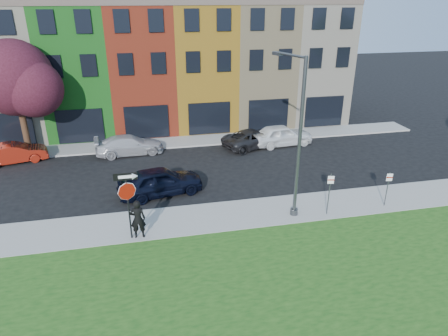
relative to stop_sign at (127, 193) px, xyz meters
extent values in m
plane|color=black|center=(6.31, -1.88, -2.51)|extent=(120.00, 120.00, 0.00)
cube|color=gray|center=(8.31, 1.12, -2.45)|extent=(40.00, 3.00, 0.12)
cube|color=gray|center=(3.31, 13.12, -2.45)|extent=(40.00, 2.40, 0.12)
cube|color=#BCB99C|center=(-8.69, 19.32, 2.49)|extent=(5.00, 10.00, 10.00)
cube|color=#258524|center=(-3.69, 19.32, 2.49)|extent=(5.00, 10.00, 10.00)
cube|color=#A7321B|center=(1.31, 19.32, 2.49)|extent=(5.00, 10.00, 10.00)
cube|color=gold|center=(6.31, 19.32, 2.49)|extent=(5.00, 10.00, 10.00)
cube|color=tan|center=(11.31, 19.32, 2.49)|extent=(5.00, 10.00, 10.00)
cube|color=#BEB4A1|center=(16.31, 19.32, 2.49)|extent=(5.00, 10.00, 10.00)
cube|color=black|center=(3.81, 14.26, -1.01)|extent=(30.00, 0.12, 2.60)
cylinder|color=black|center=(0.00, 0.02, -0.74)|extent=(0.08, 0.08, 3.28)
cylinder|color=white|center=(0.00, 0.00, 0.08)|extent=(0.87, 0.03, 0.87)
cylinder|color=maroon|center=(0.00, -0.03, 0.08)|extent=(0.83, 0.02, 0.83)
cube|color=black|center=(0.00, 0.00, 0.80)|extent=(1.05, 0.04, 0.34)
cube|color=white|center=(0.00, -0.03, 0.80)|extent=(0.66, 0.02, 0.14)
imported|color=black|center=(0.36, 0.02, -1.41)|extent=(0.76, 0.54, 1.94)
imported|color=black|center=(1.68, 4.51, -1.68)|extent=(3.81, 5.60, 1.65)
imported|color=maroon|center=(-7.83, 11.47, -1.81)|extent=(3.44, 4.89, 1.38)
imported|color=#ADADB2|center=(-0.10, 11.45, -1.81)|extent=(2.89, 5.19, 1.40)
imported|color=black|center=(9.15, 11.04, -1.82)|extent=(5.43, 6.37, 1.36)
imported|color=white|center=(11.35, 10.96, -1.70)|extent=(2.81, 5.09, 1.61)
cylinder|color=#47494C|center=(8.31, 0.48, 1.66)|extent=(0.18, 0.18, 8.09)
cylinder|color=#47494C|center=(8.31, 0.48, -2.24)|extent=(0.40, 0.40, 0.30)
cylinder|color=#47494C|center=(8.00, 1.43, 5.60)|extent=(0.73, 1.94, 0.12)
cube|color=#47494C|center=(7.66, 2.47, 5.55)|extent=(0.41, 0.60, 0.16)
cylinder|color=#47494C|center=(10.02, 0.17, -1.24)|extent=(0.05, 0.05, 2.30)
cube|color=white|center=(10.02, 0.14, -0.41)|extent=(0.32, 0.09, 0.42)
cube|color=maroon|center=(10.02, 0.12, -0.41)|extent=(0.31, 0.08, 0.06)
cylinder|color=#47494C|center=(13.50, 0.36, -1.40)|extent=(0.05, 0.05, 1.97)
cube|color=white|center=(13.50, 0.33, -0.69)|extent=(0.32, 0.07, 0.42)
cube|color=maroon|center=(13.50, 0.31, -0.69)|extent=(0.32, 0.06, 0.06)
cylinder|color=black|center=(-7.29, 13.02, -0.58)|extent=(0.44, 0.44, 3.61)
sphere|color=black|center=(-7.29, 13.02, 3.03)|extent=(5.14, 5.14, 5.14)
sphere|color=black|center=(-6.00, 12.25, 2.38)|extent=(3.85, 3.85, 3.85)
sphere|color=black|center=(-8.45, 13.92, 2.51)|extent=(3.60, 3.60, 3.60)
sphere|color=black|center=(-7.03, 13.54, 3.93)|extent=(3.08, 3.08, 3.08)
camera|label=1|loc=(0.91, -16.56, 8.15)|focal=32.00mm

